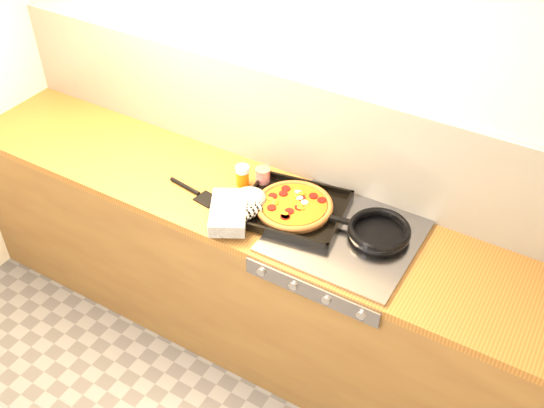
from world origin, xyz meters
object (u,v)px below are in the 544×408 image
Objects in this scene: pizza_on_tray at (276,207)px; tomato_can at (263,178)px; frying_pan at (378,231)px; juice_glass at (243,176)px.

tomato_can is (-0.16, 0.15, 0.00)m from pizza_on_tray.
pizza_on_tray is 0.45m from frying_pan.
pizza_on_tray is 0.22m from tomato_can.
pizza_on_tray reaches higher than frying_pan.
frying_pan is at bearing -5.58° from tomato_can.
juice_glass is (-0.69, 0.02, 0.02)m from frying_pan.
juice_glass reaches higher than frying_pan.
pizza_on_tray is at bearing -168.65° from frying_pan.
frying_pan is at bearing 11.35° from pizza_on_tray.
frying_pan is 0.61m from tomato_can.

